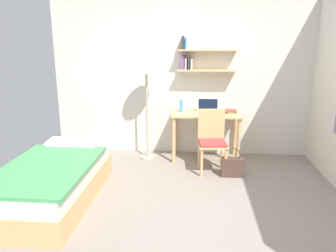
{
  "coord_description": "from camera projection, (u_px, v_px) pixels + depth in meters",
  "views": [
    {
      "loc": [
        0.16,
        -3.35,
        1.88
      ],
      "look_at": [
        -0.17,
        0.51,
        0.85
      ],
      "focal_mm": 34.94,
      "sensor_mm": 36.0,
      "label": 1
    }
  ],
  "objects": [
    {
      "name": "water_bottle",
      "position": [
        181.0,
        106.0,
        5.16
      ],
      "size": [
        0.06,
        0.06,
        0.2
      ],
      "primitive_type": "cylinder",
      "color": "#4C99DB",
      "rests_on": "desk"
    },
    {
      "name": "bed",
      "position": [
        52.0,
        182.0,
        3.89
      ],
      "size": [
        0.98,
        1.86,
        0.54
      ],
      "color": "tan",
      "rests_on": "ground_plane"
    },
    {
      "name": "laptop",
      "position": [
        208.0,
        109.0,
        5.19
      ],
      "size": [
        0.34,
        0.22,
        0.22
      ],
      "color": "#B7BABF",
      "rests_on": "desk"
    },
    {
      "name": "desk",
      "position": [
        206.0,
        122.0,
        5.18
      ],
      "size": [
        1.08,
        0.57,
        0.76
      ],
      "color": "tan",
      "rests_on": "ground_plane"
    },
    {
      "name": "standing_lamp",
      "position": [
        146.0,
        71.0,
        5.01
      ],
      "size": [
        0.38,
        0.38,
        1.61
      ],
      "color": "#B2A893",
      "rests_on": "ground_plane"
    },
    {
      "name": "wall_back",
      "position": [
        187.0,
        76.0,
        5.34
      ],
      "size": [
        4.4,
        0.27,
        2.6
      ],
      "color": "silver",
      "rests_on": "ground_plane"
    },
    {
      "name": "book_stack",
      "position": [
        231.0,
        111.0,
        5.16
      ],
      "size": [
        0.18,
        0.21,
        0.04
      ],
      "color": "#4CA856",
      "rests_on": "desk"
    },
    {
      "name": "handbag",
      "position": [
        232.0,
        166.0,
        4.6
      ],
      "size": [
        0.31,
        0.12,
        0.42
      ],
      "color": "#4C382D",
      "rests_on": "ground_plane"
    },
    {
      "name": "ground_plane",
      "position": [
        179.0,
        210.0,
        3.73
      ],
      "size": [
        5.28,
        5.28,
        0.0
      ],
      "primitive_type": "plane",
      "color": "gray"
    },
    {
      "name": "desk_chair",
      "position": [
        212.0,
        139.0,
        4.72
      ],
      "size": [
        0.44,
        0.43,
        0.91
      ],
      "color": "tan",
      "rests_on": "ground_plane"
    }
  ]
}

